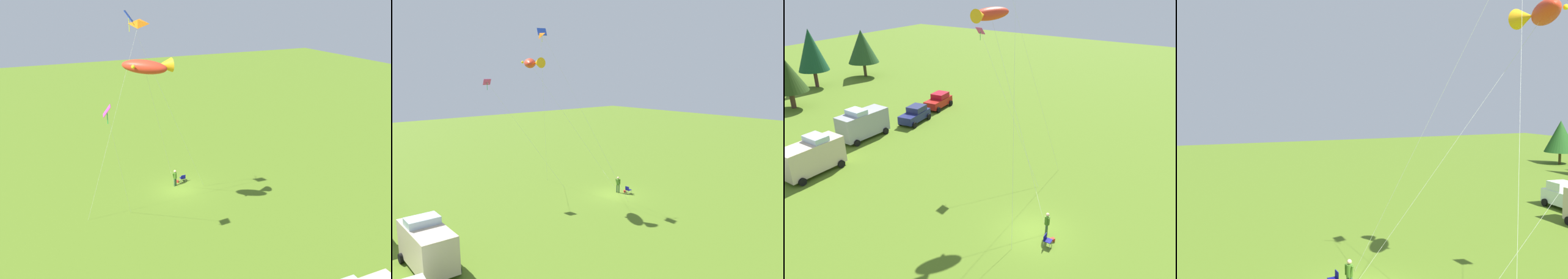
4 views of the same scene
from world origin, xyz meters
TOP-DOWN VIEW (x-y plane):
  - ground_plane at (0.00, 0.00)m, footprint 160.00×160.00m
  - person_kite_flyer at (0.18, -0.74)m, footprint 0.55×0.46m
  - folding_chair at (-0.85, -1.20)m, footprint 0.49×0.49m
  - backpack_on_grass at (-0.26, -1.36)m, footprint 0.39×0.37m
  - van_camper_beige at (-2.91, 20.16)m, footprint 5.44×2.68m
  - kite_large_fish at (4.65, 6.85)m, footprint 6.40×8.92m
  - kite_delta_orange at (4.99, 5.66)m, footprint 4.93×4.20m
  - kite_diamond_blue at (5.03, 4.86)m, footprint 8.26×5.10m
  - kite_diamond_rainbow at (8.10, 9.44)m, footprint 2.98×7.89m

SIDE VIEW (x-z plane):
  - ground_plane at x=0.00m, z-range 0.00..0.00m
  - backpack_on_grass at x=-0.26m, z-range 0.00..0.22m
  - folding_chair at x=-0.85m, z-range 0.08..0.90m
  - person_kite_flyer at x=0.18m, z-range 0.15..1.89m
  - van_camper_beige at x=-2.91m, z-range -0.03..3.31m
  - kite_diamond_rainbow at x=8.10m, z-range 5.08..17.13m
  - kite_large_fish at x=4.65m, z-range 6.49..20.66m
  - kite_diamond_blue at x=5.03m, z-range 7.34..24.42m
  - kite_delta_orange at x=4.99m, z-range 7.90..24.57m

